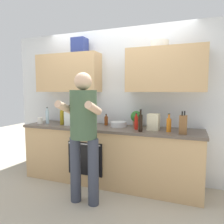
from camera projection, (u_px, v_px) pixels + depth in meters
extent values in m
plane|color=#B2A893|center=(109.00, 182.00, 3.39)|extent=(12.00, 12.00, 0.00)
cube|color=silver|center=(116.00, 104.00, 3.60)|extent=(4.00, 0.06, 2.50)
cube|color=tan|center=(68.00, 73.00, 3.66)|extent=(1.15, 0.32, 0.65)
cube|color=tan|center=(165.00, 70.00, 3.08)|extent=(1.15, 0.32, 0.65)
cylinder|color=silver|center=(160.00, 44.00, 3.07)|extent=(0.26, 0.26, 0.10)
cube|color=navy|center=(80.00, 46.00, 3.53)|extent=(0.24, 0.20, 0.25)
cube|color=tan|center=(109.00, 156.00, 3.34)|extent=(2.80, 0.60, 0.86)
cube|color=brown|center=(109.00, 128.00, 3.30)|extent=(2.84, 0.64, 0.04)
cube|color=black|center=(85.00, 159.00, 3.14)|extent=(0.56, 0.02, 0.50)
cylinder|color=silver|center=(84.00, 144.00, 3.10)|extent=(0.52, 0.02, 0.02)
cylinder|color=#383D4C|center=(76.00, 169.00, 2.76)|extent=(0.14, 0.14, 0.87)
cylinder|color=#383D4C|center=(93.00, 172.00, 2.67)|extent=(0.14, 0.14, 0.87)
cylinder|color=#3F593F|center=(83.00, 114.00, 2.64)|extent=(0.34, 0.34, 0.61)
sphere|color=#D8AD8C|center=(83.00, 81.00, 2.60)|extent=(0.22, 0.22, 0.22)
cylinder|color=#D8AD8C|center=(64.00, 107.00, 2.59)|extent=(0.09, 0.31, 0.19)
cylinder|color=#D8AD8C|center=(94.00, 108.00, 2.45)|extent=(0.09, 0.31, 0.19)
cylinder|color=silver|center=(47.00, 117.00, 3.63)|extent=(0.06, 0.06, 0.23)
cylinder|color=silver|center=(47.00, 109.00, 3.62)|extent=(0.02, 0.02, 0.05)
cylinder|color=black|center=(47.00, 108.00, 3.62)|extent=(0.03, 0.03, 0.01)
cylinder|color=red|center=(136.00, 123.00, 3.08)|extent=(0.05, 0.05, 0.19)
cylinder|color=red|center=(136.00, 115.00, 3.07)|extent=(0.02, 0.02, 0.04)
cylinder|color=black|center=(136.00, 113.00, 3.07)|extent=(0.03, 0.03, 0.01)
cylinder|color=black|center=(141.00, 123.00, 2.91)|extent=(0.06, 0.06, 0.24)
cylinder|color=black|center=(141.00, 112.00, 2.90)|extent=(0.03, 0.03, 0.06)
cylinder|color=black|center=(141.00, 110.00, 2.89)|extent=(0.03, 0.03, 0.01)
cylinder|color=brown|center=(106.00, 121.00, 3.47)|extent=(0.06, 0.06, 0.14)
cylinder|color=brown|center=(106.00, 116.00, 3.46)|extent=(0.02, 0.02, 0.03)
cylinder|color=black|center=(106.00, 114.00, 3.45)|extent=(0.02, 0.02, 0.01)
cylinder|color=olive|center=(62.00, 118.00, 3.52)|extent=(0.07, 0.07, 0.24)
cylinder|color=olive|center=(62.00, 109.00, 3.51)|extent=(0.03, 0.03, 0.06)
cylinder|color=black|center=(62.00, 107.00, 3.51)|extent=(0.03, 0.03, 0.01)
cylinder|color=orange|center=(169.00, 125.00, 2.90)|extent=(0.07, 0.07, 0.19)
cylinder|color=orange|center=(169.00, 116.00, 2.88)|extent=(0.03, 0.03, 0.06)
cylinder|color=black|center=(169.00, 114.00, 2.88)|extent=(0.03, 0.03, 0.01)
cylinder|color=#198C33|center=(70.00, 115.00, 3.76)|extent=(0.08, 0.08, 0.25)
cylinder|color=#198C33|center=(70.00, 107.00, 3.75)|extent=(0.03, 0.03, 0.05)
cylinder|color=black|center=(70.00, 105.00, 3.75)|extent=(0.04, 0.04, 0.02)
cylinder|color=#BF4C47|center=(91.00, 122.00, 3.44)|extent=(0.09, 0.09, 0.11)
cylinder|color=white|center=(40.00, 121.00, 3.63)|extent=(0.09, 0.09, 0.11)
cylinder|color=silver|center=(119.00, 124.00, 3.32)|extent=(0.26, 0.26, 0.08)
cube|color=brown|center=(183.00, 125.00, 2.76)|extent=(0.10, 0.14, 0.24)
cylinder|color=black|center=(182.00, 113.00, 2.73)|extent=(0.02, 0.02, 0.06)
cylinder|color=black|center=(185.00, 113.00, 2.76)|extent=(0.02, 0.02, 0.06)
cylinder|color=#9E6647|center=(136.00, 124.00, 3.29)|extent=(0.11, 0.11, 0.09)
sphere|color=#2D6B28|center=(136.00, 117.00, 3.28)|extent=(0.18, 0.18, 0.18)
cube|color=beige|center=(154.00, 122.00, 3.06)|extent=(0.17, 0.19, 0.23)
cube|color=silver|center=(73.00, 118.00, 3.48)|extent=(0.28, 0.23, 0.23)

